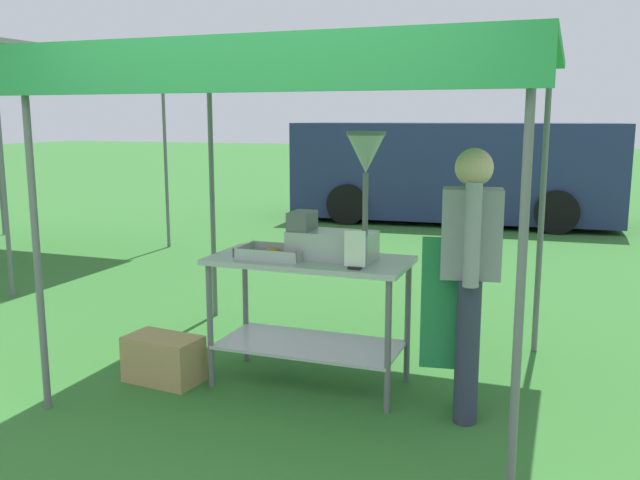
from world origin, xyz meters
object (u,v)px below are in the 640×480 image
object	(u,v)px
van_navy	(456,170)
vendor	(469,270)
supply_crate	(164,359)
donut_tray	(275,254)
donut_fryer	(340,215)
menu_sign	(355,253)
stall_canopy	(315,66)
donut_cart	(310,292)

from	to	relation	value
van_navy	vendor	bearing A→B (deg)	-80.41
supply_crate	donut_tray	bearing A→B (deg)	17.08
donut_fryer	menu_sign	xyz separation A→B (m)	(0.18, -0.25, -0.19)
donut_tray	stall_canopy	bearing A→B (deg)	37.25
donut_cart	donut_tray	world-z (taller)	donut_tray
menu_sign	donut_fryer	bearing A→B (deg)	125.28
stall_canopy	supply_crate	size ratio (longest dim) A/B	5.56
donut_fryer	van_navy	world-z (taller)	donut_fryer
menu_sign	supply_crate	world-z (taller)	menu_sign
van_navy	supply_crate	bearing A→B (deg)	-94.63
stall_canopy	van_navy	xyz separation A→B (m)	(-0.30, 7.75, -1.23)
stall_canopy	donut_fryer	bearing A→B (deg)	-19.12
van_navy	donut_tray	bearing A→B (deg)	-89.44
menu_sign	van_navy	xyz separation A→B (m)	(-0.68, 8.07, -0.10)
donut_tray	donut_fryer	bearing A→B (deg)	12.88
stall_canopy	supply_crate	xyz separation A→B (m)	(-0.96, -0.39, -1.95)
donut_cart	van_navy	bearing A→B (deg)	92.16
donut_cart	supply_crate	xyz separation A→B (m)	(-0.96, -0.29, -0.48)
stall_canopy	supply_crate	bearing A→B (deg)	-157.68
donut_cart	menu_sign	bearing A→B (deg)	-30.52
stall_canopy	van_navy	bearing A→B (deg)	92.19
supply_crate	van_navy	xyz separation A→B (m)	(0.66, 8.14, 0.72)
donut_cart	supply_crate	world-z (taller)	donut_cart
donut_fryer	vendor	size ratio (longest dim) A/B	0.51
stall_canopy	donut_cart	world-z (taller)	stall_canopy
supply_crate	van_navy	distance (m)	8.20
donut_fryer	vendor	world-z (taller)	donut_fryer
donut_cart	van_navy	size ratio (longest dim) A/B	0.24
donut_cart	menu_sign	world-z (taller)	menu_sign
stall_canopy	donut_fryer	xyz separation A→B (m)	(0.20, -0.07, -0.94)
stall_canopy	donut_fryer	world-z (taller)	stall_canopy
donut_tray	supply_crate	distance (m)	1.07
donut_tray	donut_fryer	size ratio (longest dim) A/B	0.54
stall_canopy	van_navy	distance (m)	7.85
stall_canopy	van_navy	size ratio (longest dim) A/B	0.54
donut_fryer	supply_crate	world-z (taller)	donut_fryer
supply_crate	menu_sign	bearing A→B (deg)	3.03
donut_tray	menu_sign	xyz separation A→B (m)	(0.60, -0.16, 0.08)
donut_tray	menu_sign	world-z (taller)	menu_sign
donut_fryer	supply_crate	xyz separation A→B (m)	(-1.16, -0.32, -1.01)
menu_sign	supply_crate	xyz separation A→B (m)	(-1.34, -0.07, -0.82)
stall_canopy	donut_tray	size ratio (longest dim) A/B	6.67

